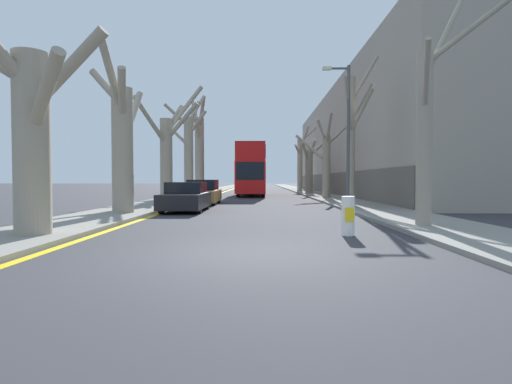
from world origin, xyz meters
TOP-DOWN VIEW (x-y plane):
  - ground_plane at (0.00, 0.00)m, footprint 300.00×300.00m
  - sidewalk_left at (-5.85, 50.00)m, footprint 3.09×120.00m
  - sidewalk_right at (5.85, 50.00)m, footprint 3.09×120.00m
  - building_facade_right at (12.38, 34.71)m, footprint 10.08×49.86m
  - kerb_line_stripe at (-4.13, 50.00)m, footprint 0.24×120.00m
  - street_tree_left_0 at (-5.45, 1.96)m, footprint 5.08×2.06m
  - street_tree_left_1 at (-5.50, 8.78)m, footprint 2.25×4.95m
  - street_tree_left_2 at (-5.21, 15.78)m, footprint 3.39×3.95m
  - street_tree_left_3 at (-5.24, 22.98)m, footprint 3.33×3.36m
  - street_tree_left_4 at (-5.48, 29.79)m, footprint 2.07×4.17m
  - street_tree_right_0 at (5.40, 4.14)m, footprint 3.38×3.01m
  - street_tree_right_1 at (5.30, 13.85)m, footprint 2.70×3.61m
  - street_tree_right_2 at (5.38, 23.17)m, footprint 4.76×4.19m
  - street_tree_right_3 at (5.34, 33.27)m, footprint 2.56×2.02m
  - street_tree_right_4 at (5.40, 42.94)m, footprint 3.31×3.69m
  - double_decker_bus at (-0.52, 29.62)m, footprint 2.53×11.38m
  - parked_car_0 at (-3.21, 10.82)m, footprint 1.88×4.29m
  - parked_car_1 at (-3.21, 16.26)m, footprint 1.90×4.29m
  - lamp_post at (4.66, 12.38)m, footprint 1.40×0.20m
  - traffic_bollard at (2.67, 2.71)m, footprint 0.35×0.36m

SIDE VIEW (x-z plane):
  - ground_plane at x=0.00m, z-range 0.00..0.00m
  - kerb_line_stripe at x=-4.13m, z-range 0.00..0.01m
  - sidewalk_left at x=-5.85m, z-range 0.00..0.12m
  - sidewalk_right at x=5.85m, z-range 0.00..0.12m
  - traffic_bollard at x=2.67m, z-range 0.00..1.05m
  - parked_car_0 at x=-3.21m, z-range -0.03..1.35m
  - parked_car_1 at x=-3.21m, z-range -0.05..1.45m
  - double_decker_bus at x=-0.52m, z-range 0.30..4.91m
  - street_tree_right_3 at x=5.34m, z-range -0.11..5.46m
  - street_tree_left_0 at x=-5.45m, z-range -0.14..5.63m
  - street_tree_right_2 at x=5.38m, z-range -0.17..6.28m
  - street_tree_left_2 at x=-5.21m, z-range -0.52..6.84m
  - street_tree_right_0 at x=5.40m, z-range -0.69..7.07m
  - street_tree_left_1 at x=-5.50m, z-range -0.21..6.62m
  - street_tree_right_4 at x=5.40m, z-range -0.47..8.05m
  - street_tree_left_3 at x=-5.24m, z-range -0.44..8.06m
  - street_tree_right_1 at x=5.30m, z-range -0.34..8.19m
  - lamp_post at x=4.66m, z-range 0.45..7.72m
  - street_tree_left_4 at x=-5.48m, z-range -0.39..8.91m
  - building_facade_right at x=12.38m, z-range -0.01..10.68m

